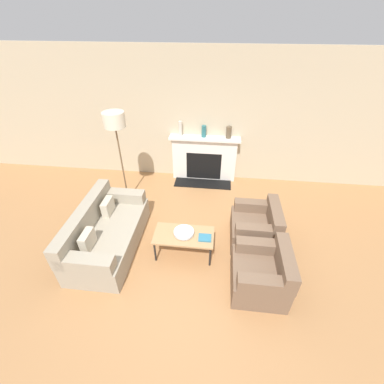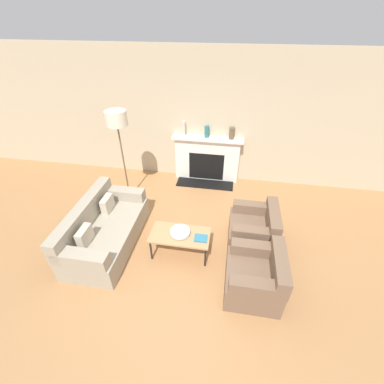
{
  "view_description": "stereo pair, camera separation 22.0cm",
  "coord_description": "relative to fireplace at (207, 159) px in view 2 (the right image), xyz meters",
  "views": [
    {
      "loc": [
        0.33,
        -2.68,
        3.42
      ],
      "look_at": [
        -0.14,
        1.45,
        0.45
      ],
      "focal_mm": 24.0,
      "sensor_mm": 36.0,
      "label": 1
    },
    {
      "loc": [
        0.55,
        -2.65,
        3.42
      ],
      "look_at": [
        -0.14,
        1.45,
        0.45
      ],
      "focal_mm": 24.0,
      "sensor_mm": 36.0,
      "label": 2
    }
  ],
  "objects": [
    {
      "name": "mantel_vase_center_right",
      "position": [
        0.52,
        0.01,
        0.68
      ],
      "size": [
        0.12,
        0.12,
        0.26
      ],
      "color": "brown",
      "rests_on": "fireplace"
    },
    {
      "name": "armchair_near",
      "position": [
        1.07,
        -2.96,
        -0.23
      ],
      "size": [
        0.79,
        0.84,
        0.75
      ],
      "rotation": [
        0.0,
        0.0,
        -1.57
      ],
      "color": "brown",
      "rests_on": "ground_plane"
    },
    {
      "name": "mantel_vase_left",
      "position": [
        -0.55,
        0.01,
        0.72
      ],
      "size": [
        0.08,
        0.08,
        0.34
      ],
      "color": "beige",
      "rests_on": "fireplace"
    },
    {
      "name": "coffee_table",
      "position": [
        -0.14,
        -2.44,
        -0.13
      ],
      "size": [
        0.98,
        0.5,
        0.44
      ],
      "color": "tan",
      "rests_on": "ground_plane"
    },
    {
      "name": "floor_lamp",
      "position": [
        -1.58,
        -1.07,
        1.1
      ],
      "size": [
        0.4,
        0.4,
        1.94
      ],
      "color": "brown",
      "rests_on": "ground_plane"
    },
    {
      "name": "fireplace",
      "position": [
        0.0,
        0.0,
        0.0
      ],
      "size": [
        1.61,
        0.59,
        1.08
      ],
      "color": "silver",
      "rests_on": "ground_plane"
    },
    {
      "name": "armchair_far",
      "position": [
        1.07,
        -1.99,
        -0.23
      ],
      "size": [
        0.79,
        0.84,
        0.75
      ],
      "rotation": [
        0.0,
        0.0,
        -1.57
      ],
      "color": "brown",
      "rests_on": "ground_plane"
    },
    {
      "name": "wall_back",
      "position": [
        -0.01,
        0.14,
        0.92
      ],
      "size": [
        18.0,
        0.06,
        2.9
      ],
      "color": "#BCAD8E",
      "rests_on": "ground_plane"
    },
    {
      "name": "mantel_vase_center_left",
      "position": [
        -0.03,
        0.01,
        0.68
      ],
      "size": [
        0.1,
        0.1,
        0.26
      ],
      "color": "#28666B",
      "rests_on": "fireplace"
    },
    {
      "name": "bowl",
      "position": [
        -0.15,
        -2.42,
        -0.05
      ],
      "size": [
        0.33,
        0.33,
        0.06
      ],
      "color": "silver",
      "rests_on": "coffee_table"
    },
    {
      "name": "couch",
      "position": [
        -1.5,
        -2.42,
        -0.23
      ],
      "size": [
        0.92,
        1.82,
        0.79
      ],
      "rotation": [
        0.0,
        0.0,
        1.57
      ],
      "color": "#9E937F",
      "rests_on": "ground_plane"
    },
    {
      "name": "book",
      "position": [
        0.2,
        -2.49,
        -0.08
      ],
      "size": [
        0.21,
        0.17,
        0.02
      ],
      "rotation": [
        0.0,
        0.0,
        0.02
      ],
      "color": "teal",
      "rests_on": "coffee_table"
    },
    {
      "name": "ground_plane",
      "position": [
        -0.01,
        -2.71,
        -0.53
      ],
      "size": [
        18.0,
        18.0,
        0.0
      ],
      "primitive_type": "plane",
      "color": "#A87547"
    }
  ]
}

